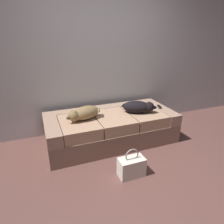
# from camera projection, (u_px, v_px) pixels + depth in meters

# --- Properties ---
(ground_plane) EXTENTS (10.00, 10.00, 0.00)m
(ground_plane) POSITION_uv_depth(u_px,v_px,m) (145.00, 185.00, 2.33)
(ground_plane) COLOR brown
(back_wall) EXTENTS (6.40, 0.10, 2.80)m
(back_wall) POSITION_uv_depth(u_px,v_px,m) (97.00, 49.00, 3.33)
(back_wall) COLOR silver
(back_wall) RESTS_ON ground
(couch) EXTENTS (2.02, 0.93, 0.47)m
(couch) POSITION_uv_depth(u_px,v_px,m) (111.00, 127.00, 3.22)
(couch) COLOR #8B6B59
(couch) RESTS_ON ground
(dog_tan) EXTENTS (0.55, 0.36, 0.19)m
(dog_tan) POSITION_uv_depth(u_px,v_px,m) (84.00, 113.00, 2.90)
(dog_tan) COLOR olive
(dog_tan) RESTS_ON couch
(dog_dark) EXTENTS (0.54, 0.39, 0.19)m
(dog_dark) POSITION_uv_depth(u_px,v_px,m) (139.00, 107.00, 3.15)
(dog_dark) COLOR black
(dog_dark) RESTS_ON couch
(tv_remote) EXTENTS (0.09, 0.16, 0.02)m
(tv_remote) POSITION_uv_depth(u_px,v_px,m) (159.00, 107.00, 3.40)
(tv_remote) COLOR black
(tv_remote) RESTS_ON couch
(handbag) EXTENTS (0.32, 0.18, 0.38)m
(handbag) POSITION_uv_depth(u_px,v_px,m) (131.00, 167.00, 2.45)
(handbag) COLOR white
(handbag) RESTS_ON ground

